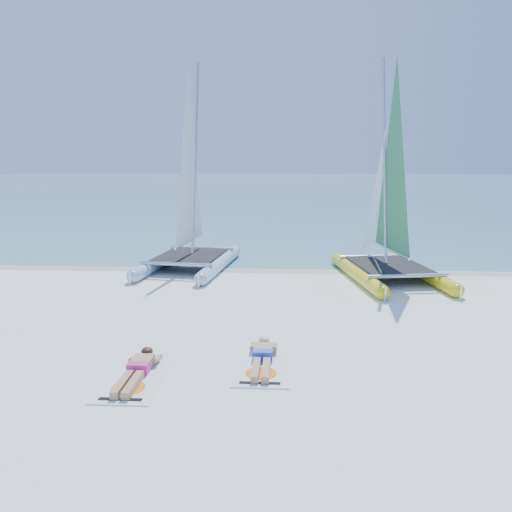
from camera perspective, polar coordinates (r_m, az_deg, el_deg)
The scene contains 9 objects.
ground at distance 12.02m, azimuth 2.80°, elevation -7.12°, with size 140.00×140.00×0.00m, color white.
sea at distance 74.52m, azimuth 3.42°, elevation 8.09°, with size 140.00×115.00×0.01m, color #78C8C7.
wet_sand_strip at distance 17.33m, azimuth 3.04°, elevation -1.46°, with size 140.00×1.40×0.01m, color silver.
catamaran_blue at distance 17.36m, azimuth -7.58°, elevation 5.78°, with size 3.16×5.63×7.32m.
catamaran_yellow at distance 16.55m, azimuth 14.62°, elevation 5.52°, with size 3.34×5.77×7.17m.
towel_a at distance 9.08m, azimuth -13.71°, elevation -13.54°, with size 1.00×1.85×0.02m, color white.
sunbather_a at distance 9.21m, azimuth -13.38°, elevation -12.44°, with size 0.37×1.73×0.26m.
towel_b at distance 9.37m, azimuth 0.69°, elevation -12.42°, with size 1.00×1.85×0.02m, color white.
sunbather_b at distance 9.50m, azimuth 0.75°, elevation -11.36°, with size 0.37×1.73×0.26m.
Camera 1 is at (0.11, -11.42, 3.73)m, focal length 35.00 mm.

